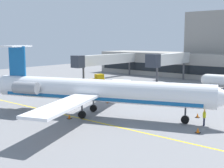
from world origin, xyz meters
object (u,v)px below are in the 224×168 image
at_px(regional_jet, 94,91).
at_px(marshaller, 204,117).
at_px(baggage_tug, 96,79).
at_px(fuel_tank, 219,81).

xyz_separation_m(regional_jet, marshaller, (12.15, 4.15, -2.15)).
xyz_separation_m(regional_jet, baggage_tug, (-18.54, 21.07, -2.22)).
distance_m(regional_jet, baggage_tug, 28.15).
height_order(regional_jet, marshaller, regional_jet).
bearing_deg(regional_jet, marshaller, 18.87).
bearing_deg(fuel_tank, marshaller, -74.26).
relative_size(baggage_tug, marshaller, 2.35).
xyz_separation_m(baggage_tug, fuel_tank, (23.23, 9.55, 0.60)).
height_order(regional_jet, fuel_tank, regional_jet).
relative_size(fuel_tank, marshaller, 3.71).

